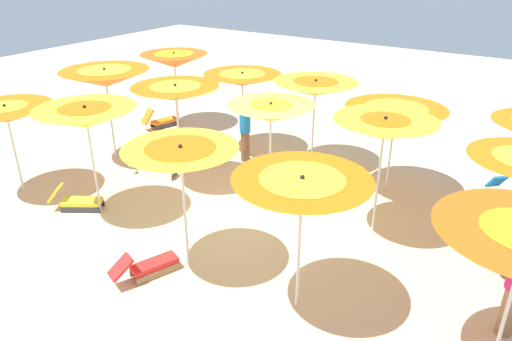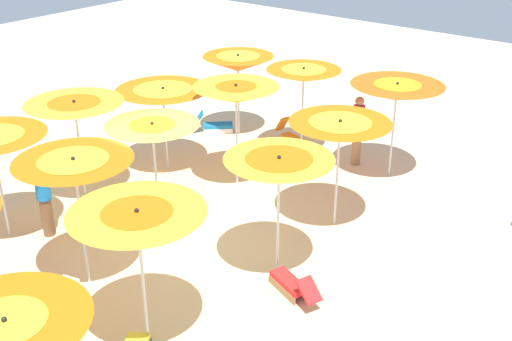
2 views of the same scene
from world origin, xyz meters
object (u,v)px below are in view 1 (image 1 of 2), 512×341
(lounger_2, at_px, (507,199))
(lounger_5, at_px, (161,121))
(beach_umbrella_8, at_px, (176,93))
(lounger_0, at_px, (149,266))
(beach_umbrella_11, at_px, (302,191))
(beach_umbrella_7, at_px, (271,113))
(beach_umbrella_13, at_px, (86,117))
(beachgoer_0, at_px, (245,128))
(beach_umbrella_9, at_px, (105,78))
(beach_umbrella_4, at_px, (174,60))
(beach_umbrella_6, at_px, (384,129))
(beach_umbrella_2, at_px, (315,88))
(beach_umbrella_3, at_px, (242,79))
(beach_umbrella_12, at_px, (181,157))
(beach_umbrella_1, at_px, (395,114))
(beach_umbrella_14, at_px, (6,114))
(lounger_4, at_px, (154,167))
(lounger_1, at_px, (78,201))

(lounger_2, xyz_separation_m, lounger_5, (0.34, -10.27, 0.01))
(beach_umbrella_8, distance_m, lounger_0, 4.30)
(beach_umbrella_8, distance_m, beach_umbrella_11, 5.22)
(beach_umbrella_7, distance_m, beach_umbrella_13, 3.85)
(beachgoer_0, bearing_deg, beach_umbrella_13, -155.11)
(beach_umbrella_7, height_order, lounger_0, beach_umbrella_7)
(beach_umbrella_9, height_order, lounger_2, beach_umbrella_9)
(beach_umbrella_4, bearing_deg, beach_umbrella_7, 62.50)
(beach_umbrella_13, distance_m, lounger_2, 9.37)
(beach_umbrella_7, bearing_deg, beach_umbrella_6, 88.62)
(beach_umbrella_4, distance_m, lounger_0, 8.32)
(beach_umbrella_2, bearing_deg, beach_umbrella_7, 2.50)
(lounger_2, bearing_deg, beach_umbrella_3, -129.56)
(beach_umbrella_6, distance_m, beach_umbrella_12, 3.86)
(beach_umbrella_1, height_order, lounger_5, beach_umbrella_1)
(beach_umbrella_8, xyz_separation_m, beach_umbrella_14, (2.45, -2.92, -0.36))
(beach_umbrella_7, xyz_separation_m, beach_umbrella_14, (2.95, -5.20, -0.16))
(beach_umbrella_13, relative_size, lounger_0, 1.95)
(beach_umbrella_9, relative_size, beach_umbrella_13, 1.02)
(beach_umbrella_4, xyz_separation_m, lounger_0, (6.40, 4.96, -1.94))
(beach_umbrella_6, bearing_deg, beachgoer_0, -110.00)
(beach_umbrella_2, bearing_deg, beach_umbrella_14, -43.89)
(beach_umbrella_7, bearing_deg, lounger_4, -79.79)
(lounger_4, bearing_deg, beach_umbrella_12, -51.83)
(beach_umbrella_13, bearing_deg, lounger_1, -71.81)
(beach_umbrella_3, distance_m, lounger_4, 3.41)
(beach_umbrella_4, relative_size, beach_umbrella_8, 0.95)
(beach_umbrella_2, height_order, lounger_5, beach_umbrella_2)
(lounger_0, bearing_deg, beach_umbrella_4, 58.98)
(lounger_0, relative_size, lounger_1, 1.09)
(beach_umbrella_11, bearing_deg, beach_umbrella_12, -87.09)
(beach_umbrella_1, xyz_separation_m, beachgoer_0, (0.41, -3.86, -0.99))
(beach_umbrella_11, height_order, beach_umbrella_12, beach_umbrella_12)
(beach_umbrella_7, xyz_separation_m, beach_umbrella_8, (0.50, -2.28, 0.20))
(lounger_4, height_order, beachgoer_0, beachgoer_0)
(beach_umbrella_14, bearing_deg, lounger_1, 94.55)
(beach_umbrella_7, bearing_deg, lounger_5, -111.95)
(beach_umbrella_11, xyz_separation_m, lounger_1, (-0.13, -5.66, -1.93))
(beach_umbrella_6, relative_size, beach_umbrella_8, 0.99)
(beach_umbrella_6, xyz_separation_m, beach_umbrella_14, (2.89, -7.75, -0.31))
(beach_umbrella_2, relative_size, beach_umbrella_11, 0.98)
(beach_umbrella_7, height_order, lounger_5, beach_umbrella_7)
(beach_umbrella_2, xyz_separation_m, lounger_2, (-0.23, 4.83, -1.88))
(lounger_1, relative_size, lounger_4, 0.90)
(beachgoer_0, bearing_deg, beach_umbrella_9, 159.84)
(beach_umbrella_3, bearing_deg, beach_umbrella_11, 41.93)
(beach_umbrella_8, relative_size, lounger_0, 1.98)
(beach_umbrella_6, relative_size, beach_umbrella_14, 1.15)
(beach_umbrella_3, xyz_separation_m, lounger_5, (-0.09, -3.32, -1.85))
(beach_umbrella_3, relative_size, beach_umbrella_12, 0.95)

